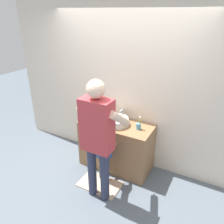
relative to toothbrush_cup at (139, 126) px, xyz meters
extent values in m
plane|color=slate|center=(-0.38, -0.31, -0.87)|extent=(14.00, 14.00, 0.00)
cube|color=beige|center=(-0.38, 0.31, 0.48)|extent=(4.40, 0.08, 2.70)
cube|color=olive|center=(-0.38, -0.01, -0.46)|extent=(1.18, 0.54, 0.81)
cylinder|color=silver|center=(-0.38, -0.03, 0.00)|extent=(0.40, 0.40, 0.11)
cylinder|color=#B1B1AD|center=(-0.38, -0.03, 0.01)|extent=(0.33, 0.33, 0.09)
cylinder|color=#B7BABF|center=(-0.38, 0.22, 0.04)|extent=(0.03, 0.03, 0.18)
cylinder|color=#B7BABF|center=(-0.38, 0.16, 0.12)|extent=(0.02, 0.12, 0.02)
cylinder|color=#B7BABF|center=(-0.45, 0.22, -0.03)|extent=(0.04, 0.04, 0.05)
cylinder|color=#B7BABF|center=(-0.31, 0.22, -0.03)|extent=(0.04, 0.04, 0.05)
cylinder|color=#4C8EB2|center=(0.00, 0.00, -0.01)|extent=(0.07, 0.07, 0.09)
cylinder|color=yellow|center=(0.00, 0.01, 0.05)|extent=(0.04, 0.02, 0.17)
cube|color=white|center=(0.00, 0.01, 0.14)|extent=(0.01, 0.02, 0.02)
cylinder|color=yellow|center=(0.01, 0.00, 0.05)|extent=(0.01, 0.03, 0.17)
cube|color=white|center=(0.01, 0.00, 0.14)|extent=(0.01, 0.02, 0.02)
cube|color=#CCAD8E|center=(-0.38, -0.56, -0.86)|extent=(0.64, 0.40, 0.02)
cylinder|color=#47474C|center=(-0.43, -0.42, -0.65)|extent=(0.07, 0.07, 0.43)
cylinder|color=#47474C|center=(-0.32, -0.42, -0.65)|extent=(0.07, 0.07, 0.43)
cube|color=#33569E|center=(-0.38, -0.42, -0.24)|extent=(0.22, 0.12, 0.38)
sphere|color=#A87A5B|center=(-0.38, -0.42, 0.02)|extent=(0.12, 0.12, 0.12)
cylinder|color=#A87A5B|center=(-0.49, -0.32, -0.21)|extent=(0.05, 0.26, 0.21)
cylinder|color=#A87A5B|center=(-0.26, -0.32, -0.21)|extent=(0.05, 0.26, 0.21)
cylinder|color=#2D334C|center=(-0.37, -0.75, -0.46)|extent=(0.12, 0.12, 0.81)
cylinder|color=#2D334C|center=(-0.17, -0.75, -0.46)|extent=(0.12, 0.12, 0.81)
cube|color=#B7383D|center=(-0.27, -0.75, 0.29)|extent=(0.40, 0.23, 0.70)
sphere|color=beige|center=(-0.27, -0.75, 0.77)|extent=(0.23, 0.23, 0.23)
cylinder|color=beige|center=(-0.49, -0.56, 0.36)|extent=(0.10, 0.49, 0.38)
cylinder|color=beige|center=(-0.05, -0.56, 0.36)|extent=(0.10, 0.49, 0.38)
cylinder|color=yellow|center=(-0.05, -0.38, 0.17)|extent=(0.01, 0.14, 0.03)
cube|color=white|center=(-0.05, -0.30, 0.18)|extent=(0.01, 0.02, 0.02)
camera|label=1|loc=(1.04, -2.78, 1.59)|focal=35.30mm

